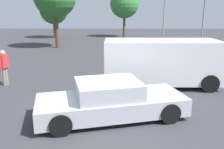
% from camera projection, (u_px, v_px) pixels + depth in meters
% --- Properties ---
extents(ground_plane, '(80.00, 80.00, 0.00)m').
position_uv_depth(ground_plane, '(102.00, 118.00, 7.79)').
color(ground_plane, '#38383D').
extents(sedan_foreground, '(4.97, 2.88, 1.23)m').
position_uv_depth(sedan_foreground, '(111.00, 101.00, 7.70)').
color(sedan_foreground, '#B7BABF').
rests_on(sedan_foreground, ground_plane).
extents(van_white, '(5.05, 2.12, 2.09)m').
position_uv_depth(van_white, '(161.00, 61.00, 10.88)').
color(van_white, white).
rests_on(van_white, ground_plane).
extents(pedestrian, '(0.32, 0.56, 1.63)m').
position_uv_depth(pedestrian, '(4.00, 65.00, 10.99)').
color(pedestrian, gray).
rests_on(pedestrian, ground_plane).
extents(light_post_near, '(0.44, 0.44, 5.42)m').
position_uv_depth(light_post_near, '(205.00, 6.00, 22.99)').
color(light_post_near, gray).
rests_on(light_post_near, ground_plane).
extents(light_post_mid, '(0.44, 0.44, 5.41)m').
position_uv_depth(light_post_mid, '(164.00, 7.00, 27.12)').
color(light_post_mid, gray).
rests_on(light_post_mid, ground_plane).
extents(tree_back_left, '(3.42, 3.42, 5.12)m').
position_uv_depth(tree_back_left, '(54.00, 10.00, 29.76)').
color(tree_back_left, brown).
rests_on(tree_back_left, ground_plane).
extents(tree_back_center, '(3.63, 3.63, 6.00)m').
position_uv_depth(tree_back_center, '(124.00, 4.00, 30.49)').
color(tree_back_center, brown).
rests_on(tree_back_center, ground_plane).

